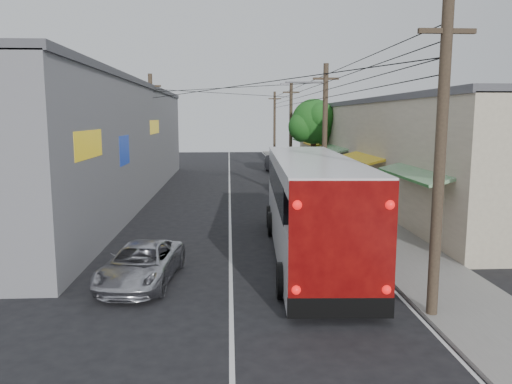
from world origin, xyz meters
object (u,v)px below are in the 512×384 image
Objects in this scene: coach_bus at (311,205)px; jeepney at (141,264)px; parked_car_mid at (284,182)px; parked_suv at (301,188)px; pedestrian_far at (367,197)px; pedestrian_near at (375,210)px; parked_car_far at (277,164)px.

coach_bus is 6.63m from jeepney.
parked_suv is at bearing -80.28° from parked_car_mid.
pedestrian_far is at bearing -68.32° from parked_car_mid.
parked_suv is at bearing -54.17° from pedestrian_far.
jeepney is at bearing 51.26° from pedestrian_far.
parked_car_far is at bearing -71.78° from pedestrian_near.
parked_car_far is 24.31m from pedestrian_near.
jeepney is 1.08× the size of parked_car_mid.
parked_car_far is at bearing 83.22° from jeepney.
coach_bus is 15.96m from parked_car_mid.
coach_bus is 28.25m from parked_car_far.
coach_bus reaches higher than parked_car_far.
pedestrian_far is (10.19, 10.84, 0.31)m from jeepney.
pedestrian_near is 3.99m from pedestrian_far.
parked_suv is (7.30, 15.59, 0.13)m from jeepney.
pedestrian_far is at bearing -62.68° from parked_suv.
parked_car_mid is at bearing 77.10° from jeepney.
parked_suv is 8.94m from pedestrian_near.
coach_bus reaches higher than pedestrian_far.
jeepney is 17.21m from parked_suv.
pedestrian_near reaches higher than parked_suv.
jeepney is 2.72× the size of pedestrian_near.
pedestrian_far is at bearing 53.17° from jeepney.
coach_bus is at bearing -95.41° from parked_car_mid.
parked_car_mid is (6.60, 18.82, 0.08)m from jeepney.
jeepney is 19.95m from parked_car_mid.
coach_bus is 2.68× the size of parked_car_far.
jeepney is 11.71m from pedestrian_near.
jeepney is at bearing -150.62° from coach_bus.
parked_car_mid is (0.80, 15.89, -1.23)m from coach_bus.
jeepney is at bearing -111.86° from parked_car_mid.
coach_bus is at bearing 60.66° from pedestrian_near.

